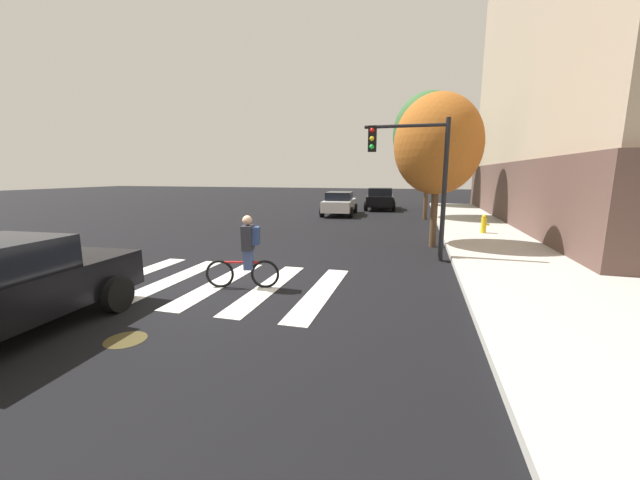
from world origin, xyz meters
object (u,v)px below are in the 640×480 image
(manhole_cover, at_px, (126,340))
(street_tree_near, at_px, (438,145))
(street_tree_mid, at_px, (429,134))
(street_tree_far, at_px, (428,143))
(cyclist, at_px, (247,252))
(sedan_far, at_px, (380,198))
(sedan_mid, at_px, (340,203))
(fire_hydrant, at_px, (484,224))
(traffic_light_near, at_px, (416,165))

(manhole_cover, relative_size, street_tree_near, 0.12)
(street_tree_mid, distance_m, street_tree_far, 8.62)
(manhole_cover, relative_size, cyclist, 0.38)
(sedan_far, bearing_deg, street_tree_far, 43.28)
(sedan_far, height_order, cyclist, cyclist)
(sedan_mid, distance_m, cyclist, 15.48)
(sedan_far, xyz_separation_m, cyclist, (-1.04, -20.03, 0.01))
(manhole_cover, relative_size, fire_hydrant, 0.82)
(sedan_far, bearing_deg, sedan_mid, -115.06)
(sedan_far, xyz_separation_m, street_tree_near, (3.27, -13.87, 2.77))
(street_tree_mid, height_order, street_tree_far, street_tree_far)
(street_tree_near, height_order, street_tree_mid, street_tree_mid)
(traffic_light_near, bearing_deg, street_tree_mid, 87.00)
(sedan_far, height_order, traffic_light_near, traffic_light_near)
(sedan_mid, height_order, cyclist, cyclist)
(fire_hydrant, height_order, street_tree_near, street_tree_near)
(fire_hydrant, xyz_separation_m, street_tree_far, (-2.11, 14.11, 4.44))
(manhole_cover, xyz_separation_m, street_tree_far, (5.06, 26.12, 4.97))
(street_tree_mid, bearing_deg, street_tree_far, 88.83)
(cyclist, height_order, street_tree_mid, street_tree_mid)
(manhole_cover, xyz_separation_m, fire_hydrant, (7.17, 12.01, 0.53))
(fire_hydrant, bearing_deg, manhole_cover, -120.84)
(sedan_mid, distance_m, fire_hydrant, 9.92)
(sedan_mid, xyz_separation_m, fire_hydrant, (7.58, -6.40, -0.23))
(sedan_far, distance_m, street_tree_near, 14.52)
(fire_hydrant, bearing_deg, sedan_mid, 139.82)
(street_tree_mid, relative_size, street_tree_far, 0.97)
(traffic_light_near, bearing_deg, sedan_far, 99.18)
(sedan_far, bearing_deg, street_tree_mid, -60.15)
(sedan_mid, bearing_deg, traffic_light_near, -67.55)
(sedan_mid, distance_m, street_tree_near, 11.12)
(street_tree_near, xyz_separation_m, street_tree_far, (0.06, 17.00, 1.37))
(street_tree_near, relative_size, street_tree_mid, 0.75)
(street_tree_far, bearing_deg, street_tree_near, -90.19)
(street_tree_near, bearing_deg, fire_hydrant, 53.08)
(fire_hydrant, height_order, street_tree_mid, street_tree_mid)
(sedan_mid, bearing_deg, street_tree_mid, -9.65)
(cyclist, bearing_deg, street_tree_mid, 73.93)
(traffic_light_near, distance_m, street_tree_near, 2.39)
(manhole_cover, height_order, street_tree_near, street_tree_near)
(sedan_far, bearing_deg, cyclist, -92.98)
(cyclist, xyz_separation_m, street_tree_far, (4.36, 23.16, 4.13))
(sedan_mid, relative_size, street_tree_far, 0.60)
(street_tree_near, distance_m, street_tree_mid, 8.48)
(sedan_far, relative_size, cyclist, 2.83)
(cyclist, distance_m, street_tree_mid, 15.65)
(sedan_far, height_order, street_tree_far, street_tree_far)
(cyclist, bearing_deg, street_tree_near, 55.02)
(street_tree_mid, bearing_deg, street_tree_near, -89.19)
(traffic_light_near, xyz_separation_m, street_tree_mid, (0.55, 10.56, 1.96))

